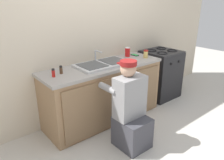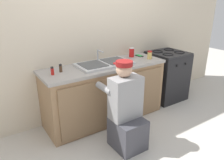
{
  "view_description": "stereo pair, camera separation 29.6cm",
  "coord_description": "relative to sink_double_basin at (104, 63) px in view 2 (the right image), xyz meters",
  "views": [
    {
      "loc": [
        -1.82,
        -2.11,
        1.78
      ],
      "look_at": [
        0.0,
        0.1,
        0.69
      ],
      "focal_mm": 35.0,
      "sensor_mm": 36.0,
      "label": 1
    },
    {
      "loc": [
        -1.58,
        -2.29,
        1.78
      ],
      "look_at": [
        0.0,
        0.1,
        0.69
      ],
      "focal_mm": 35.0,
      "sensor_mm": 36.0,
      "label": 2
    }
  ],
  "objects": [
    {
      "name": "plumber_person",
      "position": [
        -0.15,
        -0.74,
        -0.43
      ],
      "size": [
        0.42,
        0.61,
        1.1
      ],
      "color": "#3F3F47",
      "rests_on": "ground_plane"
    },
    {
      "name": "spice_bottle_red",
      "position": [
        -0.77,
        -0.02,
        0.03
      ],
      "size": [
        0.04,
        0.04,
        0.1
      ],
      "color": "red",
      "rests_on": "countertop"
    },
    {
      "name": "sink_double_basin",
      "position": [
        0.0,
        0.0,
        0.0
      ],
      "size": [
        0.8,
        0.44,
        0.19
      ],
      "color": "silver",
      "rests_on": "countertop"
    },
    {
      "name": "stove_range",
      "position": [
        1.32,
        -0.0,
        -0.44
      ],
      "size": [
        0.63,
        0.62,
        0.89
      ],
      "color": "black",
      "rests_on": "ground_plane"
    },
    {
      "name": "cell_phone",
      "position": [
        0.75,
        0.1,
        -0.01
      ],
      "size": [
        0.07,
        0.14,
        0.01
      ],
      "color": "black",
      "rests_on": "countertop"
    },
    {
      "name": "back_wall",
      "position": [
        0.0,
        0.35,
        0.36
      ],
      "size": [
        6.0,
        0.1,
        2.5
      ],
      "primitive_type": "cube",
      "color": "beige",
      "rests_on": "ground_plane"
    },
    {
      "name": "countertop",
      "position": [
        0.0,
        -0.0,
        -0.04
      ],
      "size": [
        1.86,
        0.62,
        0.04
      ],
      "primitive_type": "cube",
      "color": "#9E9993",
      "rests_on": "counter_cabinet"
    },
    {
      "name": "soda_cup_red",
      "position": [
        0.6,
        0.13,
        0.06
      ],
      "size": [
        0.08,
        0.08,
        0.15
      ],
      "color": "red",
      "rests_on": "countertop"
    },
    {
      "name": "ground_plane",
      "position": [
        0.0,
        -0.3,
        -0.89
      ],
      "size": [
        12.0,
        12.0,
        0.0
      ],
      "primitive_type": "plane",
      "color": "beige"
    },
    {
      "name": "counter_cabinet",
      "position": [
        0.0,
        -0.01,
        -0.47
      ],
      "size": [
        1.82,
        0.62,
        0.83
      ],
      "color": "#997551",
      "rests_on": "ground_plane"
    },
    {
      "name": "spice_bottle_pepper",
      "position": [
        -0.65,
        0.04,
        0.03
      ],
      "size": [
        0.04,
        0.04,
        0.1
      ],
      "color": "#513823",
      "rests_on": "countertop"
    },
    {
      "name": "condiment_jar",
      "position": [
        0.77,
        -0.12,
        0.05
      ],
      "size": [
        0.07,
        0.07,
        0.13
      ],
      "color": "#DBB760",
      "rests_on": "countertop"
    }
  ]
}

